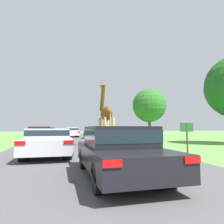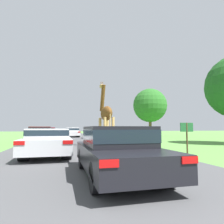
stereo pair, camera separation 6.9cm
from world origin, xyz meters
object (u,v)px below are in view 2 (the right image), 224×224
tree_left_edge (150,105)px  car_queue_right (93,132)px  car_verge_right (47,133)px  sign_post (187,132)px  car_queue_left (48,141)px  car_far_ahead (72,132)px  giraffe_near_road (106,115)px  car_lead_maroon (117,149)px  car_rear_follower (40,134)px

tree_left_edge → car_queue_right: bearing=-150.1°
car_verge_right → sign_post: 17.46m
car_queue_left → car_far_ahead: car_far_ahead is taller
giraffe_near_road → car_lead_maroon: size_ratio=1.08×
car_far_ahead → sign_post: bearing=-78.2°
giraffe_near_road → car_lead_maroon: bearing=-102.4°
giraffe_near_road → sign_post: 5.12m
tree_left_edge → sign_post: tree_left_edge is taller
car_queue_right → giraffe_near_road: bearing=-95.1°
car_far_ahead → tree_left_edge: size_ratio=0.60×
car_queue_left → sign_post: sign_post is taller
car_queue_right → car_far_ahead: (-2.20, 5.20, -0.05)m
tree_left_edge → sign_post: bearing=-110.9°
car_verge_right → car_rear_follower: (-0.20, -5.56, 0.02)m
giraffe_near_road → car_queue_left: giraffe_near_road is taller
giraffe_near_road → car_queue_right: size_ratio=1.11×
car_lead_maroon → car_rear_follower: 13.97m
giraffe_near_road → sign_post: size_ratio=2.98×
car_queue_left → car_far_ahead: size_ratio=1.01×
car_rear_follower → car_queue_left: bearing=-82.6°
car_queue_left → car_far_ahead: bearing=83.6°
car_rear_follower → car_verge_right: bearing=87.9°
car_lead_maroon → car_verge_right: 19.39m
car_lead_maroon → car_queue_left: (-2.02, 4.60, -0.03)m
car_queue_right → sign_post: sign_post is taller
giraffe_near_road → car_far_ahead: size_ratio=0.97×
car_lead_maroon → car_queue_left: bearing=113.7°
giraffe_near_road → car_rear_follower: 7.90m
giraffe_near_road → car_verge_right: bearing=107.8°
car_rear_follower → sign_post: sign_post is taller
giraffe_near_road → sign_post: giraffe_near_road is taller
car_queue_right → car_far_ahead: 5.64m
giraffe_near_road → car_verge_right: (-4.31, 11.90, -1.38)m
car_rear_follower → sign_post: 12.79m
car_far_ahead → sign_post: (4.35, -20.81, 0.36)m
car_far_ahead → car_verge_right: 5.96m
car_queue_left → sign_post: bearing=-10.4°
car_queue_right → car_rear_follower: bearing=-135.7°
car_lead_maroon → car_verge_right: (-2.99, 19.16, 0.01)m
giraffe_near_road → car_lead_maroon: 7.51m
sign_post → giraffe_near_road: bearing=129.7°
car_queue_right → tree_left_edge: size_ratio=0.52×
car_far_ahead → tree_left_edge: 13.35m
car_queue_left → car_rear_follower: bearing=97.4°
car_verge_right → car_lead_maroon: bearing=-81.1°
car_far_ahead → car_queue_left: bearing=-96.4°
car_verge_right → car_queue_left: bearing=-86.2°
car_queue_right → car_queue_left: size_ratio=0.87×
giraffe_near_road → tree_left_edge: bearing=55.0°
car_verge_right → tree_left_edge: 17.36m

